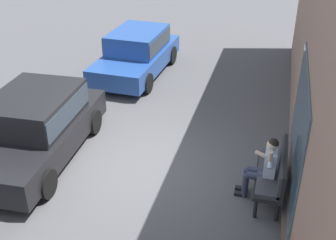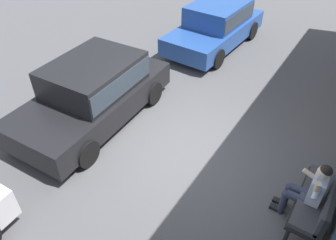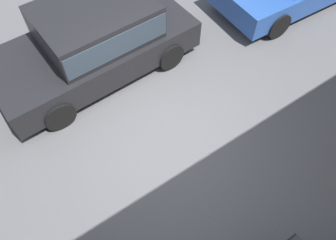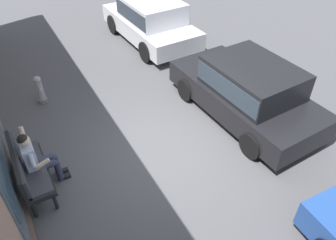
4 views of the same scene
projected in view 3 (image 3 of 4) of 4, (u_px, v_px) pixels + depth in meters
The scene contains 2 objects.
ground_plane at pixel (167, 141), 6.11m from camera, with size 60.00×60.00×0.00m, color #4C4C4F.
parked_car_mid at pixel (95, 38), 6.52m from camera, with size 4.23×2.11×1.51m.
Camera 3 is at (1.75, 2.60, 5.26)m, focal length 35.00 mm.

